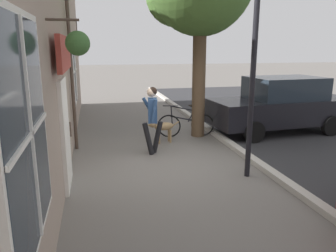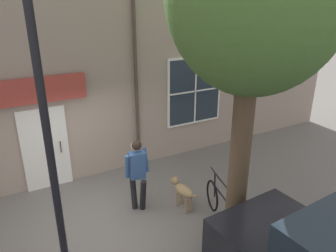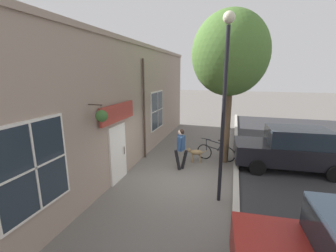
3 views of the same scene
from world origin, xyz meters
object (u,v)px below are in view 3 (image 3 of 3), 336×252
street_tree_by_curb (227,57)px  leaning_bicycle (216,152)px  street_lamp (225,87)px  parked_car_mid_block (292,149)px  pedestrian_walking (181,145)px  dog_on_leash (195,152)px

street_tree_by_curb → leaning_bicycle: street_tree_by_curb is taller
leaning_bicycle → street_lamp: 4.61m
street_lamp → parked_car_mid_block: bearing=50.6°
pedestrian_walking → leaning_bicycle: (1.29, 1.45, -0.65)m
pedestrian_walking → parked_car_mid_block: size_ratio=0.39×
leaning_bicycle → pedestrian_walking: bearing=-131.7°
pedestrian_walking → parked_car_mid_block: parked_car_mid_block is taller
leaning_bicycle → dog_on_leash: bearing=-147.3°
dog_on_leash → street_lamp: bearing=-66.2°
dog_on_leash → parked_car_mid_block: (3.88, 0.39, 0.42)m
street_tree_by_curb → street_lamp: size_ratio=1.17×
pedestrian_walking → street_lamp: street_lamp is taller
dog_on_leash → street_lamp: 4.33m
dog_on_leash → leaning_bicycle: size_ratio=0.56×
pedestrian_walking → leaning_bicycle: bearing=48.3°
pedestrian_walking → parked_car_mid_block: 4.50m
leaning_bicycle → parked_car_mid_block: bearing=-3.0°
leaning_bicycle → parked_car_mid_block: size_ratio=0.39×
pedestrian_walking → parked_car_mid_block: bearing=16.6°
pedestrian_walking → leaning_bicycle: pedestrian_walking is taller
parked_car_mid_block → street_lamp: street_lamp is taller
pedestrian_walking → leaning_bicycle: size_ratio=0.99×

